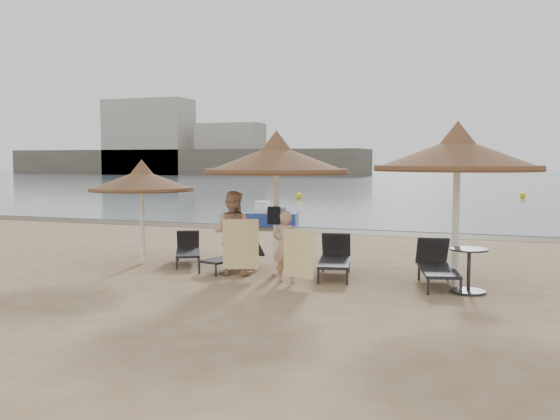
% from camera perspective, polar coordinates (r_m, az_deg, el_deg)
% --- Properties ---
extents(ground, '(160.00, 160.00, 0.00)m').
position_cam_1_polar(ground, '(12.50, -1.72, -6.79)').
color(ground, tan).
rests_on(ground, ground).
extents(sea, '(200.00, 140.00, 0.03)m').
position_cam_1_polar(sea, '(91.52, 17.29, 2.91)').
color(sea, slate).
rests_on(sea, ground).
extents(wet_sand_strip, '(200.00, 1.60, 0.01)m').
position_cam_1_polar(wet_sand_strip, '(21.41, 7.69, -2.02)').
color(wet_sand_strip, '#473C28').
rests_on(wet_sand_strip, ground).
extents(far_shore, '(150.00, 54.80, 12.00)m').
position_cam_1_polar(far_shore, '(94.00, 1.75, 4.92)').
color(far_shore, '#665B4B').
rests_on(far_shore, ground).
extents(palapa_left, '(2.50, 2.50, 2.48)m').
position_cam_1_polar(palapa_left, '(15.10, -12.52, 2.63)').
color(palapa_left, white).
rests_on(palapa_left, ground).
extents(palapa_center, '(3.13, 3.13, 3.10)m').
position_cam_1_polar(palapa_center, '(13.37, -0.33, 4.61)').
color(palapa_center, white).
rests_on(palapa_center, ground).
extents(palapa_right, '(3.25, 3.25, 3.22)m').
position_cam_1_polar(palapa_right, '(12.54, 15.91, 4.87)').
color(palapa_right, white).
rests_on(palapa_right, ground).
extents(lounger_far_left, '(1.25, 1.70, 0.73)m').
position_cam_1_polar(lounger_far_left, '(15.14, -8.41, -3.56)').
color(lounger_far_left, '#29282E').
rests_on(lounger_far_left, ground).
extents(lounger_near_left, '(1.01, 1.73, 0.73)m').
position_cam_1_polar(lounger_near_left, '(14.10, -4.13, -4.12)').
color(lounger_near_left, '#29282E').
rests_on(lounger_near_left, ground).
extents(lounger_near_right, '(1.03, 1.99, 0.85)m').
position_cam_1_polar(lounger_near_right, '(13.46, 5.05, -4.33)').
color(lounger_near_right, '#29282E').
rests_on(lounger_near_right, ground).
extents(lounger_far_right, '(1.09, 2.03, 0.87)m').
position_cam_1_polar(lounger_far_right, '(12.81, 14.11, -4.88)').
color(lounger_far_right, '#29282E').
rests_on(lounger_far_right, ground).
extents(side_table, '(0.69, 0.69, 0.83)m').
position_cam_1_polar(side_table, '(12.15, 16.87, -5.45)').
color(side_table, '#29282E').
rests_on(side_table, ground).
extents(person_left, '(0.99, 0.67, 2.10)m').
position_cam_1_polar(person_left, '(13.41, -4.38, -1.49)').
color(person_left, tan).
rests_on(person_left, ground).
extents(person_right, '(0.82, 0.57, 1.70)m').
position_cam_1_polar(person_right, '(12.46, 0.51, -2.86)').
color(person_right, tan).
rests_on(person_right, ground).
extents(towel_left, '(0.71, 0.28, 1.05)m').
position_cam_1_polar(towel_left, '(12.99, -3.61, -3.13)').
color(towel_left, yellow).
rests_on(towel_left, ground).
extents(towel_right, '(0.66, 0.15, 0.94)m').
position_cam_1_polar(towel_right, '(12.14, 1.68, -4.02)').
color(towel_right, yellow).
rests_on(towel_right, ground).
extents(bag_patterned, '(0.32, 0.17, 0.38)m').
position_cam_1_polar(bag_patterned, '(13.59, -0.06, -0.54)').
color(bag_patterned, white).
rests_on(bag_patterned, ground).
extents(bag_dark, '(0.27, 0.10, 0.38)m').
position_cam_1_polar(bag_dark, '(13.27, -0.57, -0.51)').
color(bag_dark, black).
rests_on(bag_dark, ground).
extents(pedal_boat, '(2.14, 1.53, 0.90)m').
position_cam_1_polar(pedal_boat, '(23.41, -0.85, -0.60)').
color(pedal_boat, '#273E94').
rests_on(pedal_boat, ground).
extents(buoy_left, '(0.38, 0.38, 0.38)m').
position_cam_1_polar(buoy_left, '(38.96, 1.72, 1.29)').
color(buoy_left, yellow).
rests_on(buoy_left, ground).
extents(buoy_mid, '(0.38, 0.38, 0.38)m').
position_cam_1_polar(buoy_mid, '(42.34, 21.31, 1.24)').
color(buoy_mid, yellow).
rests_on(buoy_mid, ground).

